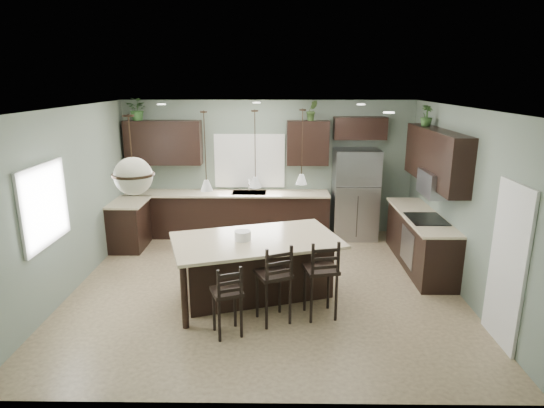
{
  "coord_description": "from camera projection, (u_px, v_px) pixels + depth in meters",
  "views": [
    {
      "loc": [
        0.19,
        -6.68,
        3.19
      ],
      "look_at": [
        0.1,
        0.4,
        1.25
      ],
      "focal_mm": 30.0,
      "sensor_mm": 36.0,
      "label": 1
    }
  ],
  "objects": [
    {
      "name": "chandelier",
      "position": [
        131.0,
        155.0,
        5.49
      ],
      "size": [
        0.51,
        0.51,
        0.99
      ],
      "primitive_type": null,
      "color": "beige",
      "rests_on": "room_shell"
    },
    {
      "name": "room_shell",
      "position": [
        265.0,
        182.0,
        6.84
      ],
      "size": [
        6.0,
        6.0,
        6.0
      ],
      "color": "slate",
      "rests_on": "ground"
    },
    {
      "name": "right_lower_cabs",
      "position": [
        420.0,
        241.0,
        7.98
      ],
      "size": [
        0.6,
        2.35,
        0.9
      ],
      "primitive_type": "cube",
      "color": "black",
      "rests_on": "ground"
    },
    {
      "name": "serving_dish",
      "position": [
        243.0,
        236.0,
        6.62
      ],
      "size": [
        0.24,
        0.24,
        0.14
      ],
      "primitive_type": "cylinder",
      "color": "white",
      "rests_on": "kitchen_island"
    },
    {
      "name": "bar_stool_left",
      "position": [
        227.0,
        299.0,
        5.77
      ],
      "size": [
        0.47,
        0.47,
        0.98
      ],
      "primitive_type": "cube",
      "rotation": [
        0.0,
        0.0,
        0.37
      ],
      "color": "black",
      "rests_on": "ground"
    },
    {
      "name": "plant_back_right",
      "position": [
        312.0,
        110.0,
        9.05
      ],
      "size": [
        0.25,
        0.22,
        0.4
      ],
      "primitive_type": "imported",
      "rotation": [
        0.0,
        0.0,
        0.18
      ],
      "color": "#3B5927",
      "rests_on": "back_upper_right"
    },
    {
      "name": "left_return_countertop",
      "position": [
        128.0,
        202.0,
        8.72
      ],
      "size": [
        0.66,
        0.96,
        0.04
      ],
      "primitive_type": "cube",
      "color": "beige",
      "rests_on": "left_return_cabs"
    },
    {
      "name": "back_upper_right",
      "position": [
        308.0,
        143.0,
        9.25
      ],
      "size": [
        0.85,
        0.34,
        0.9
      ],
      "primitive_type": "cube",
      "color": "black",
      "rests_on": "room_shell"
    },
    {
      "name": "pendant_center",
      "position": [
        255.0,
        149.0,
        6.35
      ],
      "size": [
        0.17,
        0.17,
        1.1
      ],
      "primitive_type": null,
      "color": "white",
      "rests_on": "room_shell"
    },
    {
      "name": "right_countertop",
      "position": [
        421.0,
        216.0,
        7.86
      ],
      "size": [
        0.66,
        2.35,
        0.04
      ],
      "primitive_type": "cube",
      "color": "beige",
      "rests_on": "right_lower_cabs"
    },
    {
      "name": "wall_oven_front",
      "position": [
        407.0,
        247.0,
        7.72
      ],
      "size": [
        0.01,
        0.72,
        0.6
      ],
      "primitive_type": "cube",
      "color": "gray",
      "rests_on": "right_lower_cabs"
    },
    {
      "name": "bar_stool_center",
      "position": [
        273.0,
        282.0,
        6.08
      ],
      "size": [
        0.55,
        0.55,
        1.14
      ],
      "primitive_type": "cube",
      "rotation": [
        0.0,
        0.0,
        0.42
      ],
      "color": "black",
      "rests_on": "ground"
    },
    {
      "name": "right_upper_cabs",
      "position": [
        436.0,
        157.0,
        7.58
      ],
      "size": [
        0.34,
        2.35,
        0.9
      ],
      "primitive_type": "cube",
      "color": "black",
      "rests_on": "room_shell"
    },
    {
      "name": "window_left",
      "position": [
        43.0,
        205.0,
        6.15
      ],
      "size": [
        0.02,
        1.1,
        1.0
      ],
      "primitive_type": "cube",
      "color": "white",
      "rests_on": "room_shell"
    },
    {
      "name": "cooktop",
      "position": [
        426.0,
        219.0,
        7.59
      ],
      "size": [
        0.58,
        0.75,
        0.02
      ],
      "primitive_type": "cube",
      "color": "black",
      "rests_on": "right_countertop"
    },
    {
      "name": "bar_stool_right",
      "position": [
        321.0,
        278.0,
        6.21
      ],
      "size": [
        0.5,
        0.5,
        1.15
      ],
      "primitive_type": "cube",
      "rotation": [
        0.0,
        0.0,
        0.2
      ],
      "color": "black",
      "rests_on": "ground"
    },
    {
      "name": "back_upper_left",
      "position": [
        164.0,
        143.0,
        9.29
      ],
      "size": [
        1.55,
        0.34,
        0.9
      ],
      "primitive_type": "cube",
      "color": "black",
      "rests_on": "room_shell"
    },
    {
      "name": "window_back",
      "position": [
        250.0,
        161.0,
        9.52
      ],
      "size": [
        1.35,
        0.02,
        1.0
      ],
      "primitive_type": "cube",
      "color": "white",
      "rests_on": "room_shell"
    },
    {
      "name": "pantry_door",
      "position": [
        507.0,
        266.0,
        5.49
      ],
      "size": [
        0.04,
        0.82,
        2.04
      ],
      "primitive_type": "cube",
      "color": "white",
      "rests_on": "ground"
    },
    {
      "name": "ground",
      "position": [
        265.0,
        286.0,
        7.29
      ],
      "size": [
        6.0,
        6.0,
        0.0
      ],
      "primitive_type": "plane",
      "color": "#9E8466",
      "rests_on": "ground"
    },
    {
      "name": "faucet",
      "position": [
        249.0,
        186.0,
        9.32
      ],
      "size": [
        0.02,
        0.02,
        0.28
      ],
      "primitive_type": "cylinder",
      "color": "silver",
      "rests_on": "back_countertop"
    },
    {
      "name": "sink_inset",
      "position": [
        249.0,
        193.0,
        9.39
      ],
      "size": [
        0.7,
        0.45,
        0.01
      ],
      "primitive_type": "cube",
      "color": "gray",
      "rests_on": "back_countertop"
    },
    {
      "name": "refrigerator",
      "position": [
        355.0,
        194.0,
        9.33
      ],
      "size": [
        0.9,
        0.74,
        1.85
      ],
      "primitive_type": "cube",
      "color": "#929199",
      "rests_on": "ground"
    },
    {
      "name": "fridge_header",
      "position": [
        360.0,
        128.0,
        9.16
      ],
      "size": [
        1.05,
        0.34,
        0.45
      ],
      "primitive_type": "cube",
      "color": "black",
      "rests_on": "room_shell"
    },
    {
      "name": "kitchen_island",
      "position": [
        256.0,
        268.0,
        6.82
      ],
      "size": [
        2.71,
        2.03,
        0.92
      ],
      "primitive_type": "cube",
      "rotation": [
        0.0,
        0.0,
        0.3
      ],
      "color": "black",
      "rests_on": "ground"
    },
    {
      "name": "back_countertop",
      "position": [
        227.0,
        193.0,
        9.4
      ],
      "size": [
        4.2,
        0.66,
        0.04
      ],
      "primitive_type": "cube",
      "color": "beige",
      "rests_on": "back_lower_cabs"
    },
    {
      "name": "microwave",
      "position": [
        436.0,
        184.0,
        7.43
      ],
      "size": [
        0.4,
        0.75,
        0.4
      ],
      "primitive_type": "cube",
      "color": "gray",
      "rests_on": "right_upper_cabs"
    },
    {
      "name": "pendant_right",
      "position": [
        302.0,
        147.0,
        6.54
      ],
      "size": [
        0.17,
        0.17,
        1.1
      ],
      "primitive_type": null,
      "color": "white",
      "rests_on": "room_shell"
    },
    {
      "name": "pendant_left",
      "position": [
        205.0,
        152.0,
        6.15
      ],
      "size": [
        0.17,
        0.17,
        1.1
      ],
      "primitive_type": null,
      "color": "silver",
      "rests_on": "room_shell"
    },
    {
      "name": "left_return_cabs",
      "position": [
        129.0,
        226.0,
        8.84
      ],
      "size": [
        0.6,
        0.9,
        0.9
      ],
      "primitive_type": "cube",
      "color": "black",
      "rests_on": "ground"
    },
    {
      "name": "plant_right_wall",
      "position": [
        426.0,
        116.0,
        7.96
      ],
      "size": [
        0.27,
        0.27,
        0.37
      ],
      "primitive_type": "imported",
      "rotation": [
        0.0,
        0.0,
        0.36
      ],
      "color": "#2F5324",
      "rests_on": "right_upper_cabs"
    },
    {
      "name": "back_lower_cabs",
      "position": [
        228.0,
        215.0,
        9.54
      ],
      "size": [
        4.2,
        0.6,
        0.9
      ],
      "primitive_type": "cube",
      "color": "black",
      "rests_on": "ground"
    },
    {
      "name": "plant_back_left",
      "position": [
        138.0,
        109.0,
        9.09
      ],
      "size": [
        0.5,
        0.47,
        0.45
      ],
      "primitive_type": "imported",
      "rotation": [
        0.0,
        0.0,
        -0.36
      ],
      "color": "#2D5726",
      "rests_on": "back_upper_left"
    }
  ]
}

